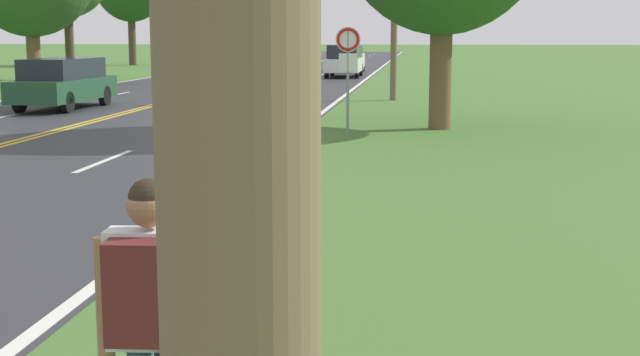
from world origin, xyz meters
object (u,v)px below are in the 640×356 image
car_white_suv_mid_near (344,60)px  car_dark_blue_suv_receding (273,51)px  car_dark_green_suv_approaching (63,82)px  car_silver_suv_mid_far (350,58)px  traffic_sign (348,53)px  hitchhiker_person (150,308)px

car_white_suv_mid_near → car_dark_blue_suv_receding: size_ratio=1.17×
car_dark_green_suv_approaching → car_silver_suv_mid_far: size_ratio=1.15×
traffic_sign → car_dark_blue_suv_receding: (-10.83, 52.81, -1.01)m
hitchhiker_person → car_silver_suv_mid_far: 51.89m
traffic_sign → car_dark_blue_suv_receding: traffic_sign is taller
car_dark_green_suv_approaching → hitchhiker_person: bearing=-154.9°
car_white_suv_mid_near → car_dark_blue_suv_receding: bearing=-161.8°
car_silver_suv_mid_far → car_dark_blue_suv_receding: size_ratio=1.02×
hitchhiker_person → car_dark_green_suv_approaching: bearing=19.7°
car_silver_suv_mid_far → car_dark_green_suv_approaching: bearing=-15.1°
car_white_suv_mid_near → car_dark_green_suv_approaching: bearing=-17.8°
car_white_suv_mid_near → hitchhiker_person: bearing=3.7°
car_dark_blue_suv_receding → car_silver_suv_mid_far: bearing=-156.6°
car_dark_green_suv_approaching → car_dark_blue_suv_receding: size_ratio=1.17×
traffic_sign → car_silver_suv_mid_far: bearing=94.7°
car_dark_green_suv_approaching → car_dark_blue_suv_receding: (-1.17, 46.82, 0.06)m
hitchhiker_person → car_dark_green_suv_approaching: size_ratio=0.35×
car_white_suv_mid_near → car_silver_suv_mid_far: car_white_suv_mid_near is taller
traffic_sign → car_silver_suv_mid_far: (-2.86, 34.50, -1.02)m
hitchhiker_person → car_white_suv_mid_near: (-3.12, 45.49, -0.09)m
car_white_suv_mid_near → car_dark_blue_suv_receding: 25.92m
traffic_sign → car_white_suv_mid_near: traffic_sign is taller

